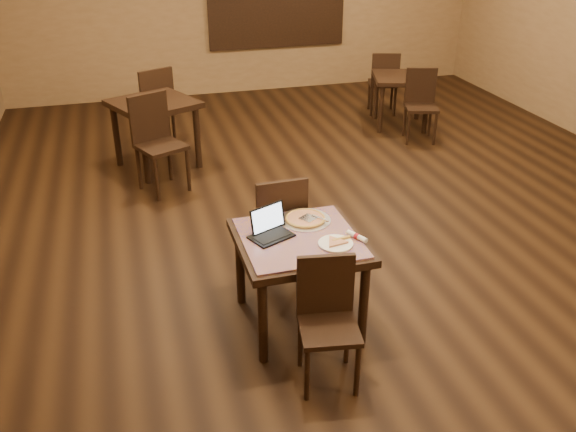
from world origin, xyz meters
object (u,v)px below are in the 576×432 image
object	(u,v)px
other_table_b	(154,112)
other_table_b_chair_near	(156,137)
other_table_b_chair_far	(154,104)
laptop	(270,228)
other_table_a	(402,84)
pizza_pan	(305,220)
other_table_a_chair_far	(384,80)
chair_main_near	(327,313)
other_table_a_chair_near	(421,100)
tiled_table	(299,249)
chair_main_far	(279,223)

from	to	relation	value
other_table_b	other_table_b_chair_near	world-z (taller)	other_table_b_chair_near
other_table_b_chair_far	laptop	bearing A→B (deg)	72.65
other_table_b_chair_far	other_table_a	bearing A→B (deg)	154.62
other_table_b_chair_far	pizza_pan	bearing A→B (deg)	77.46
other_table_a	other_table_b_chair_far	bearing A→B (deg)	-163.73
other_table_b_chair_near	other_table_a_chair_far	bearing A→B (deg)	2.12
chair_main_near	other_table_b	xyz separation A→B (m)	(-0.79, 4.13, 0.19)
chair_main_near	laptop	size ratio (longest dim) A/B	2.50
laptop	other_table_a	distance (m)	5.01
other_table_b	other_table_a_chair_near	bearing A→B (deg)	-24.14
tiled_table	chair_main_near	distance (m)	0.64
chair_main_far	other_table_b_chair_near	world-z (taller)	other_table_b_chair_near
chair_main_near	other_table_a	size ratio (longest dim) A/B	0.91
chair_main_near	other_table_b	world-z (taller)	chair_main_near
other_table_a_chair_near	other_table_b	bearing A→B (deg)	-162.49
chair_main_near	laptop	xyz separation A→B (m)	(-0.21, 0.72, 0.31)
other_table_a_chair_near	other_table_b	xyz separation A→B (m)	(-3.57, -0.05, 0.15)
tiled_table	other_table_b_chair_far	size ratio (longest dim) A/B	0.85
chair_main_far	other_table_a_chair_far	bearing A→B (deg)	-126.12
other_table_a_chair_far	other_table_b	xyz separation A→B (m)	(-3.53, -1.18, 0.15)
chair_main_near	laptop	world-z (taller)	laptop
tiled_table	other_table_a_chair_near	xyz separation A→B (m)	(2.80, 3.56, -0.12)
laptop	pizza_pan	size ratio (longest dim) A/B	0.91
chair_main_far	other_table_a_chair_near	bearing A→B (deg)	-135.63
other_table_a_chair_near	other_table_a_chair_far	size ratio (longest dim) A/B	1.00
laptop	other_table_b_chair_near	bearing A→B (deg)	78.54
other_table_b_chair_far	other_table_a_chair_far	bearing A→B (deg)	163.83
chair_main_far	other_table_a_chair_far	distance (m)	4.91
tiled_table	chair_main_near	size ratio (longest dim) A/B	1.02
pizza_pan	other_table_a	world-z (taller)	pizza_pan
other_table_b_chair_near	other_table_b_chair_far	size ratio (longest dim) A/B	1.00
other_table_a	other_table_a_chair_near	distance (m)	0.57
chair_main_near	pizza_pan	world-z (taller)	chair_main_near
other_table_a	other_table_b	xyz separation A→B (m)	(-3.55, -0.61, 0.08)
chair_main_near	chair_main_far	xyz separation A→B (m)	(-0.01, 1.23, 0.05)
tiled_table	other_table_b_chair_far	xyz separation A→B (m)	(-0.74, 4.15, -0.05)
other_table_b	other_table_b_chair_near	size ratio (longest dim) A/B	1.10
tiled_table	laptop	xyz separation A→B (m)	(-0.20, 0.10, 0.16)
chair_main_far	laptop	distance (m)	0.61
tiled_table	other_table_a	distance (m)	4.97
chair_main_far	other_table_a_chair_far	size ratio (longest dim) A/B	1.03
other_table_a_chair_near	other_table_b	distance (m)	3.58
tiled_table	pizza_pan	bearing A→B (deg)	63.05
other_table_a_chair_near	other_table_a_chair_far	bearing A→B (deg)	109.22
chair_main_far	other_table_b_chair_near	xyz separation A→B (m)	(-0.82, 2.26, 0.05)
other_table_a_chair_far	other_table_b_chair_far	xyz separation A→B (m)	(-3.49, -0.53, 0.07)
laptop	chair_main_near	bearing A→B (deg)	-97.57
pizza_pan	other_table_a_chair_near	world-z (taller)	other_table_a_chair_near
tiled_table	other_table_a	xyz separation A→B (m)	(2.77, 4.12, -0.04)
tiled_table	other_table_b	world-z (taller)	other_table_b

